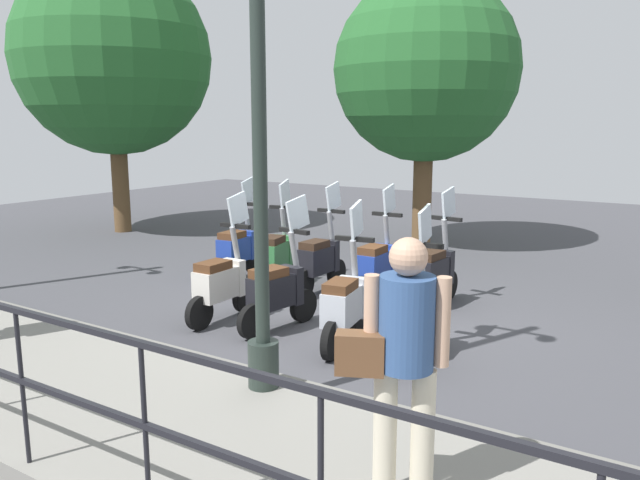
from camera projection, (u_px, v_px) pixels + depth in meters
name	position (u px, v px, depth m)	size (l,w,h in m)	color
ground_plane	(346.00, 319.00, 7.65)	(28.00, 28.00, 0.00)	#424247
promenade_walkway	(150.00, 412.00, 5.01)	(2.20, 20.00, 0.15)	gray
fence_railing	(20.00, 356.00, 3.99)	(0.04, 16.03, 1.07)	black
lamp_post_near	(259.00, 138.00, 4.94)	(0.26, 0.90, 4.70)	#232D28
pedestrian_with_bag	(402.00, 351.00, 3.57)	(0.49, 0.60, 1.59)	beige
tree_large	(113.00, 58.00, 13.13)	(4.11, 4.11, 5.78)	brown
tree_distant	(426.00, 70.00, 11.46)	(3.41, 3.41, 5.04)	brown
scooter_near_0	(412.00, 312.00, 6.29)	(1.23, 0.44, 1.54)	black
scooter_near_1	(345.00, 303.00, 6.59)	(1.23, 0.47, 1.54)	black
scooter_near_2	(278.00, 290.00, 7.14)	(1.23, 0.46, 1.54)	black
scooter_near_3	(222.00, 282.00, 7.48)	(1.23, 0.44, 1.54)	black
scooter_far_0	(434.00, 271.00, 8.06)	(1.23, 0.44, 1.54)	black
scooter_far_1	(377.00, 264.00, 8.42)	(1.23, 0.44, 1.54)	black
scooter_far_2	(320.00, 259.00, 8.76)	(1.23, 0.44, 1.54)	black
scooter_far_3	(276.00, 254.00, 9.10)	(1.22, 0.49, 1.54)	black
scooter_far_4	(238.00, 248.00, 9.51)	(1.23, 0.44, 1.54)	black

